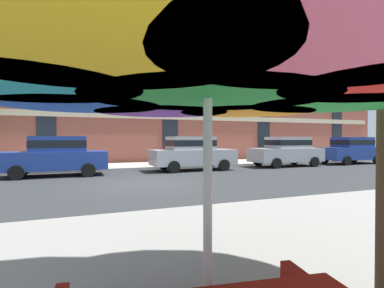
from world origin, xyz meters
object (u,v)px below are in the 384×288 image
Objects in this scene: sedan_blue_midblock at (351,149)px; patio_umbrella at (208,62)px; sedan_blue at (56,155)px; sedan_silver_midblock at (287,151)px; sedan_silver at (192,152)px.

sedan_blue_midblock is 1.26× the size of patio_umbrella.
patio_umbrella reaches higher than sedan_blue.
sedan_blue is 1.00× the size of sedan_blue_midblock.
sedan_blue and sedan_silver_midblock have the same top height.
patio_umbrella is (-16.42, -12.70, 1.21)m from sedan_blue_midblock.
sedan_silver is at bearing 180.00° from sedan_blue_midblock.
sedan_blue_midblock is at bearing 0.00° from sedan_silver.
patio_umbrella is at bearing -111.26° from sedan_silver.
sedan_silver is 11.48m from sedan_blue_midblock.
sedan_silver_midblock is (6.13, 0.00, 0.00)m from sedan_silver.
sedan_silver_midblock is at bearing 0.00° from sedan_blue.
sedan_blue_midblock is at bearing 0.00° from sedan_silver_midblock.
sedan_silver_midblock is 1.00× the size of sedan_blue_midblock.
sedan_silver_midblock and sedan_blue_midblock have the same top height.
sedan_blue is at bearing 180.00° from sedan_silver_midblock.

